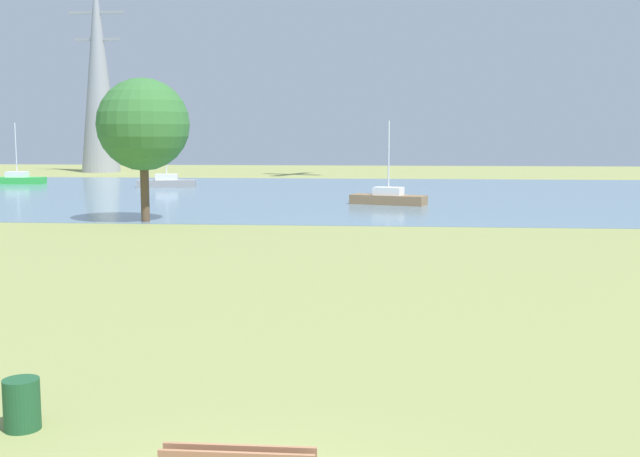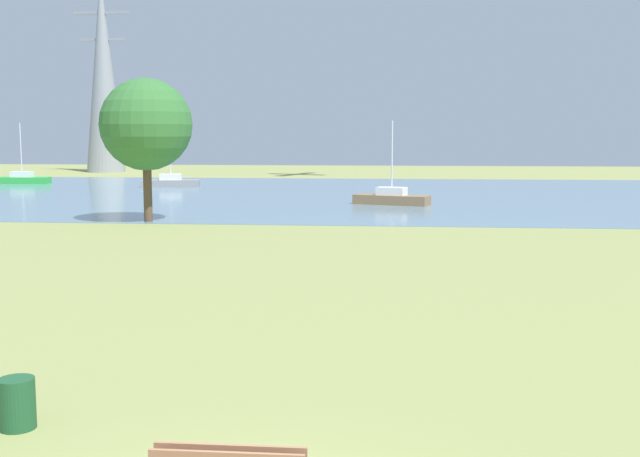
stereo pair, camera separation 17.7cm
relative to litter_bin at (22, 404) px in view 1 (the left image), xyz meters
name	(u,v)px [view 1 (the left image)]	position (x,y,z in m)	size (l,w,h in m)	color
ground_plane	(345,250)	(3.93, 19.19, -0.40)	(160.00, 160.00, 0.00)	#8C9351
litter_bin	(22,404)	(0.00, 0.00, 0.00)	(0.56, 0.56, 0.80)	#1E512D
water_surface	(365,194)	(3.93, 47.19, -0.39)	(140.00, 40.00, 0.02)	slate
sailboat_green	(17,179)	(-27.47, 56.52, 0.05)	(4.88, 1.76, 5.43)	green
sailboat_brown	(388,198)	(5.62, 39.07, 0.04)	(5.03, 2.94, 5.31)	brown
sailboat_gray	(167,182)	(-12.98, 53.58, 0.05)	(5.00, 2.38, 5.97)	gray
tree_east_near	(143,125)	(-6.86, 28.19, 4.57)	(4.71, 4.71, 7.35)	brown
electricity_pylon	(98,73)	(-27.78, 78.21, 10.98)	(6.40, 4.40, 22.73)	gray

